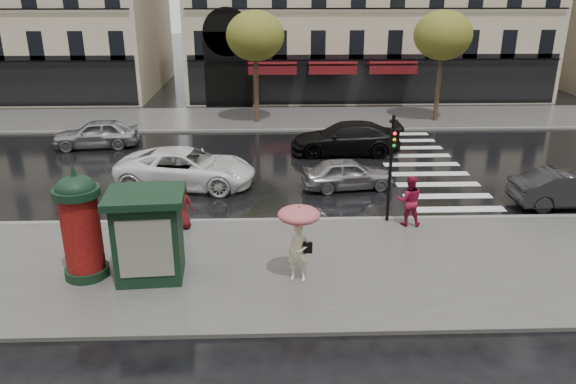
{
  "coord_description": "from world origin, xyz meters",
  "views": [
    {
      "loc": [
        -1.19,
        -15.65,
        8.27
      ],
      "look_at": [
        -0.63,
        1.5,
        1.75
      ],
      "focal_mm": 35.0,
      "sensor_mm": 36.0,
      "label": 1
    }
  ],
  "objects_px": {
    "woman_umbrella": "(299,231)",
    "car_darkgrey": "(570,189)",
    "morris_column": "(81,223)",
    "car_far_silver": "(96,134)",
    "car_black": "(345,138)",
    "car_white": "(186,168)",
    "traffic_light": "(392,159)",
    "car_silver": "(348,173)",
    "woman_red": "(409,201)",
    "newsstand": "(148,234)",
    "man_burgundy": "(182,205)"
  },
  "relations": [
    {
      "from": "woman_umbrella",
      "to": "car_darkgrey",
      "type": "relative_size",
      "value": 0.53
    },
    {
      "from": "car_silver",
      "to": "car_darkgrey",
      "type": "distance_m",
      "value": 8.58
    },
    {
      "from": "man_burgundy",
      "to": "car_silver",
      "type": "height_order",
      "value": "man_burgundy"
    },
    {
      "from": "car_darkgrey",
      "to": "woman_umbrella",
      "type": "bearing_deg",
      "value": 115.45
    },
    {
      "from": "newsstand",
      "to": "car_white",
      "type": "distance_m",
      "value": 8.01
    },
    {
      "from": "morris_column",
      "to": "car_silver",
      "type": "xyz_separation_m",
      "value": [
        8.65,
        7.4,
        -1.15
      ]
    },
    {
      "from": "woman_umbrella",
      "to": "car_darkgrey",
      "type": "xyz_separation_m",
      "value": [
        10.73,
        5.54,
        -0.92
      ]
    },
    {
      "from": "traffic_light",
      "to": "car_far_silver",
      "type": "height_order",
      "value": "traffic_light"
    },
    {
      "from": "car_silver",
      "to": "car_white",
      "type": "height_order",
      "value": "car_white"
    },
    {
      "from": "woman_red",
      "to": "morris_column",
      "type": "bearing_deg",
      "value": 25.84
    },
    {
      "from": "car_white",
      "to": "car_far_silver",
      "type": "height_order",
      "value": "car_white"
    },
    {
      "from": "newsstand",
      "to": "woman_umbrella",
      "type": "bearing_deg",
      "value": -4.32
    },
    {
      "from": "morris_column",
      "to": "car_silver",
      "type": "height_order",
      "value": "morris_column"
    },
    {
      "from": "morris_column",
      "to": "traffic_light",
      "type": "distance_m",
      "value": 10.29
    },
    {
      "from": "car_silver",
      "to": "woman_red",
      "type": "bearing_deg",
      "value": -166.67
    },
    {
      "from": "morris_column",
      "to": "car_far_silver",
      "type": "xyz_separation_m",
      "value": [
        -3.67,
        13.96,
        -1.06
      ]
    },
    {
      "from": "car_white",
      "to": "traffic_light",
      "type": "bearing_deg",
      "value": -110.91
    },
    {
      "from": "man_burgundy",
      "to": "car_far_silver",
      "type": "relative_size",
      "value": 0.39
    },
    {
      "from": "morris_column",
      "to": "car_white",
      "type": "distance_m",
      "value": 8.16
    },
    {
      "from": "car_darkgrey",
      "to": "morris_column",
      "type": "bearing_deg",
      "value": 104.95
    },
    {
      "from": "car_silver",
      "to": "car_black",
      "type": "height_order",
      "value": "car_black"
    },
    {
      "from": "car_darkgrey",
      "to": "car_far_silver",
      "type": "bearing_deg",
      "value": 64.89
    },
    {
      "from": "car_darkgrey",
      "to": "woman_red",
      "type": "bearing_deg",
      "value": 103.24
    },
    {
      "from": "newsstand",
      "to": "car_white",
      "type": "xyz_separation_m",
      "value": [
        -0.05,
        7.98,
        -0.66
      ]
    },
    {
      "from": "traffic_light",
      "to": "car_far_silver",
      "type": "relative_size",
      "value": 0.89
    },
    {
      "from": "car_silver",
      "to": "car_far_silver",
      "type": "xyz_separation_m",
      "value": [
        -12.32,
        6.56,
        0.09
      ]
    },
    {
      "from": "newsstand",
      "to": "car_far_silver",
      "type": "bearing_deg",
      "value": 111.62
    },
    {
      "from": "morris_column",
      "to": "woman_red",
      "type": "bearing_deg",
      "value": 17.92
    },
    {
      "from": "traffic_light",
      "to": "car_darkgrey",
      "type": "xyz_separation_m",
      "value": [
        7.32,
        1.48,
        -1.74
      ]
    },
    {
      "from": "morris_column",
      "to": "newsstand",
      "type": "distance_m",
      "value": 1.94
    },
    {
      "from": "woman_umbrella",
      "to": "newsstand",
      "type": "distance_m",
      "value": 4.3
    },
    {
      "from": "car_darkgrey",
      "to": "newsstand",
      "type": "bearing_deg",
      "value": 107.3
    },
    {
      "from": "man_burgundy",
      "to": "car_far_silver",
      "type": "height_order",
      "value": "man_burgundy"
    },
    {
      "from": "car_black",
      "to": "car_far_silver",
      "type": "xyz_separation_m",
      "value": [
        -12.85,
        1.52,
        -0.06
      ]
    },
    {
      "from": "morris_column",
      "to": "car_far_silver",
      "type": "relative_size",
      "value": 0.81
    },
    {
      "from": "man_burgundy",
      "to": "car_far_silver",
      "type": "bearing_deg",
      "value": -45.64
    },
    {
      "from": "car_darkgrey",
      "to": "car_white",
      "type": "bearing_deg",
      "value": 77.73
    },
    {
      "from": "woman_umbrella",
      "to": "traffic_light",
      "type": "relative_size",
      "value": 0.6
    },
    {
      "from": "man_burgundy",
      "to": "traffic_light",
      "type": "xyz_separation_m",
      "value": [
        7.27,
        0.32,
        1.5
      ]
    },
    {
      "from": "traffic_light",
      "to": "car_white",
      "type": "height_order",
      "value": "traffic_light"
    },
    {
      "from": "car_silver",
      "to": "car_darkgrey",
      "type": "height_order",
      "value": "car_darkgrey"
    },
    {
      "from": "car_far_silver",
      "to": "car_black",
      "type": "bearing_deg",
      "value": 76.65
    },
    {
      "from": "woman_red",
      "to": "car_darkgrey",
      "type": "relative_size",
      "value": 0.42
    },
    {
      "from": "woman_red",
      "to": "morris_column",
      "type": "xyz_separation_m",
      "value": [
        -10.25,
        -3.31,
        0.76
      ]
    },
    {
      "from": "woman_red",
      "to": "car_silver",
      "type": "height_order",
      "value": "woman_red"
    },
    {
      "from": "morris_column",
      "to": "car_white",
      "type": "xyz_separation_m",
      "value": [
        1.86,
        7.88,
        -0.99
      ]
    },
    {
      "from": "woman_umbrella",
      "to": "newsstand",
      "type": "bearing_deg",
      "value": 175.68
    },
    {
      "from": "traffic_light",
      "to": "car_black",
      "type": "distance_m",
      "value": 8.97
    },
    {
      "from": "car_white",
      "to": "woman_umbrella",
      "type": "bearing_deg",
      "value": -144.62
    },
    {
      "from": "car_black",
      "to": "car_far_silver",
      "type": "relative_size",
      "value": 1.27
    }
  ]
}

